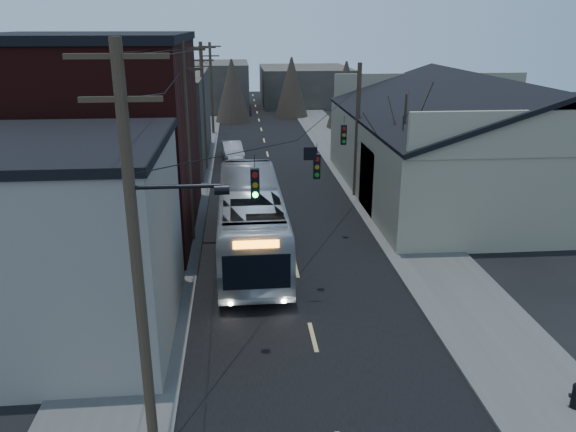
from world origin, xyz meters
name	(u,v)px	position (x,y,z in m)	size (l,w,h in m)	color
road_surface	(273,178)	(0.00, 30.00, 0.01)	(9.00, 110.00, 0.02)	black
sidewalk_left	(184,180)	(-6.50, 30.00, 0.06)	(4.00, 110.00, 0.12)	#474744
sidewalk_right	(361,176)	(6.50, 30.00, 0.06)	(4.00, 110.00, 0.12)	#474744
building_clapboard	(52,246)	(-9.00, 9.00, 3.50)	(8.00, 8.00, 7.00)	gray
building_brick	(93,140)	(-10.00, 20.00, 5.00)	(10.00, 12.00, 10.00)	black
building_left_far	(149,119)	(-9.50, 36.00, 3.50)	(9.00, 14.00, 7.00)	#37312C
warehouse	(477,154)	(13.00, 25.00, 2.70)	(16.16, 20.60, 7.73)	#9C9171
building_far_left	(209,86)	(-6.00, 65.00, 3.00)	(10.00, 12.00, 6.00)	#37312C
building_far_right	(305,85)	(7.00, 70.00, 2.50)	(12.00, 14.00, 5.00)	#37312C
bare_tree	(402,160)	(6.50, 20.00, 3.60)	(0.40, 0.40, 7.20)	black
utility_lines	(227,125)	(-3.11, 24.14, 4.95)	(11.24, 45.28, 10.50)	#382B1E
bus	(251,219)	(-1.99, 16.11, 1.78)	(2.99, 12.78, 3.56)	#A3A9AE
parked_car	(232,151)	(-3.00, 36.26, 0.74)	(1.56, 4.46, 1.47)	#929398
fire_hydrant	(576,394)	(7.08, 3.30, 0.56)	(0.40, 0.28, 0.83)	black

